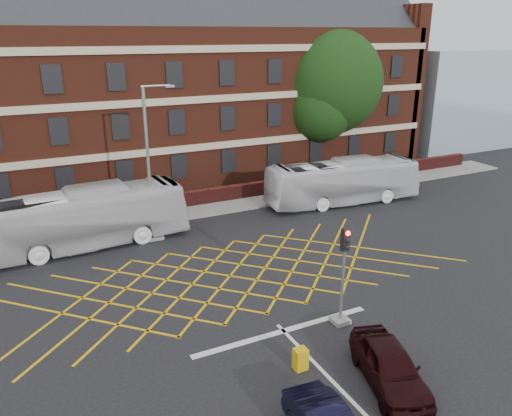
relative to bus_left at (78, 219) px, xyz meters
name	(u,v)px	position (x,y,z in m)	size (l,w,h in m)	color
ground	(247,293)	(6.17, -9.08, -1.70)	(120.00, 120.00, 0.00)	black
victorian_building	(130,83)	(6.42, 12.92, 6.13)	(51.00, 12.17, 20.40)	#542215
boundary_wall	(166,203)	(6.17, 3.92, -1.15)	(56.00, 0.50, 1.10)	#451412
far_pavement	(171,214)	(6.17, 2.92, -1.64)	(60.00, 3.00, 0.12)	slate
glass_block	(448,97)	(40.17, 11.92, 3.30)	(14.00, 10.00, 10.00)	#99B2BF
box_junction_hatching	(230,276)	(6.17, -7.08, -1.69)	(11.50, 0.12, 0.02)	#CC990C
stop_line	(284,331)	(6.17, -12.58, -1.69)	(8.00, 0.30, 0.02)	silver
bus_left	(78,219)	(0.00, 0.00, 0.00)	(2.86, 12.21, 3.40)	silver
bus_right	(343,182)	(18.02, -0.10, -0.13)	(2.64, 11.28, 3.14)	silver
car_maroon	(389,366)	(7.85, -17.01, -0.97)	(1.72, 4.27, 1.45)	black
deciduous_tree	(329,89)	(22.19, 8.17, 5.34)	(8.88, 8.88, 12.09)	black
traffic_light_near	(342,285)	(8.64, -13.07, 0.06)	(0.70, 0.70, 4.27)	slate
street_lamp	(151,189)	(4.13, -0.55, 1.36)	(2.25, 1.00, 8.91)	slate
utility_cabinet	(300,359)	(5.52, -14.97, -1.28)	(0.48, 0.41, 0.83)	#C6A20B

